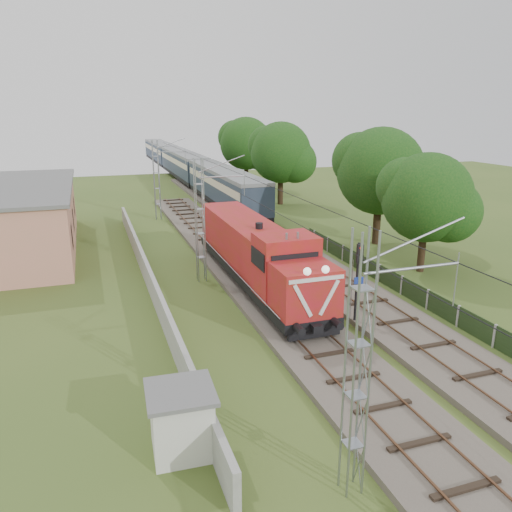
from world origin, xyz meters
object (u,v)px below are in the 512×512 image
object	(u,v)px
locomotive	(256,253)
signal_post	(358,270)
coach_rake	(183,163)
relay_hut	(181,420)

from	to	relation	value
locomotive	signal_post	world-z (taller)	locomotive
coach_rake	relay_hut	distance (m)	66.03
signal_post	relay_hut	bearing A→B (deg)	-146.28
signal_post	relay_hut	world-z (taller)	signal_post
coach_rake	relay_hut	size ratio (longest dim) A/B	31.60
locomotive	relay_hut	world-z (taller)	locomotive
locomotive	signal_post	distance (m)	7.86
signal_post	relay_hut	size ratio (longest dim) A/B	1.95
coach_rake	signal_post	distance (m)	57.93
signal_post	relay_hut	distance (m)	12.67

